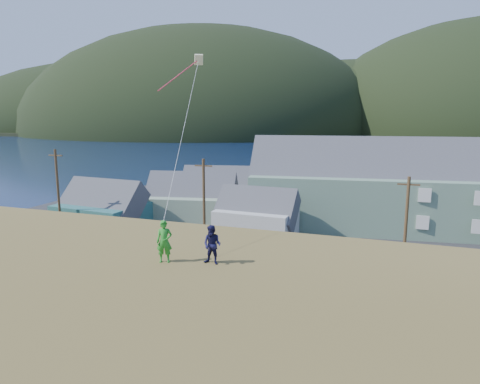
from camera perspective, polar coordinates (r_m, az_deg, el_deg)
name	(u,v)px	position (r m, az deg, el deg)	size (l,w,h in m)	color
ground	(247,271)	(36.04, 1.00, -10.50)	(900.00, 900.00, 0.00)	#0A1638
grass_strip	(240,279)	(34.26, -0.06, -11.54)	(110.00, 8.00, 0.10)	#4C3D19
waterfront_lot	(291,223)	(51.74, 6.85, -4.07)	(72.00, 36.00, 0.12)	#28282B
wharf	(286,187)	(74.93, 6.11, 0.69)	(26.00, 14.00, 0.90)	gray
far_shore	(375,130)	(362.41, 17.53, 7.86)	(900.00, 320.00, 2.00)	black
far_hills	(428,132)	(312.66, 23.83, 7.36)	(760.00, 265.00, 143.00)	black
lodge	(411,188)	(51.17, 21.88, 0.55)	(36.63, 14.42, 12.54)	gray
shed_teal	(102,210)	(48.40, -17.96, -2.28)	(9.70, 7.26, 7.24)	#29605D
shed_palegreen_near	(191,201)	(50.20, -6.50, -1.26)	(11.36, 8.33, 7.52)	gray
shed_white	(256,216)	(44.19, 2.21, -3.17)	(8.51, 5.93, 6.58)	beige
shed_palegreen_far	(219,187)	(60.76, -2.86, 0.61)	(11.21, 7.79, 6.88)	gray
utility_poles	(199,210)	(37.82, -5.46, -2.37)	(32.57, 0.24, 9.35)	#47331E
parked_cars	(213,203)	(58.86, -3.67, -1.51)	(17.45, 11.32, 1.56)	black
kite_flyer_green	(164,241)	(16.57, -10.06, -6.51)	(0.59, 0.39, 1.63)	#278F27
kite_flyer_navy	(212,245)	(16.18, -3.73, -7.04)	(0.72, 0.56, 1.49)	#17163D
kite_rig	(195,64)	(24.57, -5.98, 16.62)	(1.82, 4.64, 11.37)	beige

